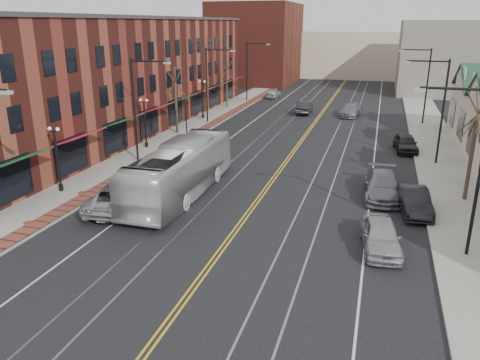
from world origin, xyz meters
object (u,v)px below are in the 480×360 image
Objects in this scene: parked_car_c at (383,186)px; transit_bus at (180,170)px; parked_car_d at (406,143)px; parked_suv at (121,196)px; parked_car_a at (381,236)px; parked_car_b at (414,201)px.

transit_bus is at bearing -167.53° from parked_car_c.
parked_car_d is (1.80, 12.29, -0.04)m from parked_car_c.
parked_suv is 1.12× the size of parked_car_c.
parked_car_c reaches higher than parked_car_a.
parked_suv is at bearing -159.18° from parked_car_c.
transit_bus is at bearing -135.93° from parked_suv.
parked_suv is 25.26m from parked_car_d.
parked_car_d is (14.30, 15.71, -0.96)m from transit_bus.
parked_suv is 17.37m from parked_car_b.
parked_car_a is 0.82× the size of parked_car_c.
parked_suv reaches higher than parked_car_c.
parked_car_a is at bearing 161.00° from transit_bus.
parked_car_b is at bearing -96.49° from parked_car_d.
transit_bus is 2.76× the size of parked_car_b.
parked_car_a reaches higher than parked_car_b.
parked_car_c is 12.42m from parked_car_d.
parked_car_d is at bearing 78.82° from parked_car_c.
parked_car_c is (15.00, 6.58, -0.06)m from parked_suv.
parked_car_d is (1.80, 19.96, -0.01)m from parked_car_a.
parked_car_b is at bearing -175.19° from transit_bus.
transit_bus is at bearing -138.80° from parked_car_d.
transit_bus is 2.78× the size of parked_car_a.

